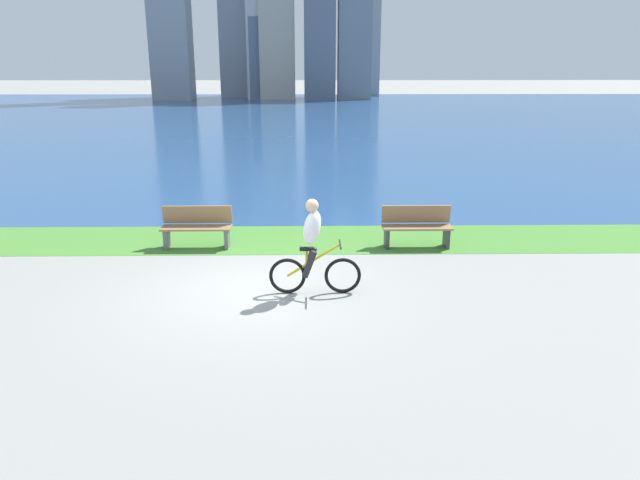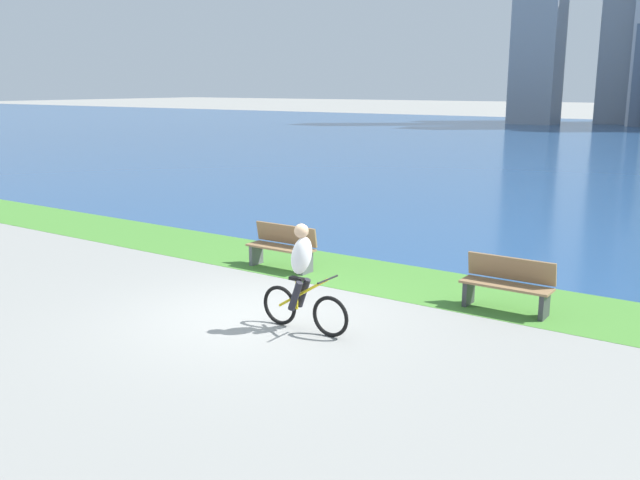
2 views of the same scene
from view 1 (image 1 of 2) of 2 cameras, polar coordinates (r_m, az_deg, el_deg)
ground_plane at (r=10.44m, az=-6.15°, el=-4.94°), size 300.00×300.00×0.00m
grass_strip_bayside at (r=13.44m, az=-4.98°, el=0.06°), size 120.00×2.29×0.01m
bay_water_surface at (r=48.28m, az=-2.13°, el=12.06°), size 300.00×68.25×0.00m
cyclist_lead at (r=10.02m, az=-0.68°, el=-0.70°), size 1.59×0.52×1.68m
bench_near_path at (r=12.93m, az=9.34°, el=1.29°), size 1.50×0.47×0.90m
bench_far_along_path at (r=13.00m, az=-11.84°, el=1.24°), size 1.50×0.47×0.90m
city_skyline_far_shore at (r=73.14m, az=-5.32°, el=22.14°), size 27.47×12.14×26.67m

